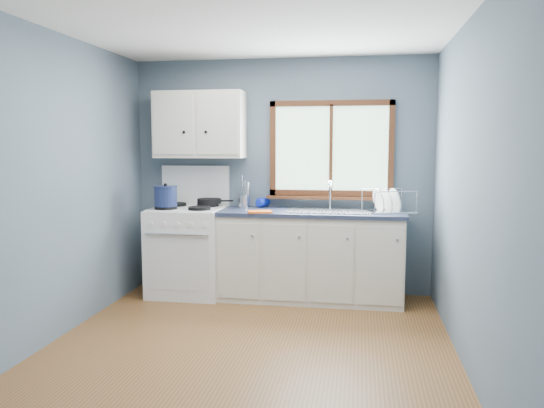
% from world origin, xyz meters
% --- Properties ---
extents(floor, '(3.20, 3.60, 0.02)m').
position_xyz_m(floor, '(0.00, 0.00, -0.01)').
color(floor, brown).
rests_on(floor, ground).
extents(ceiling, '(3.20, 3.60, 0.02)m').
position_xyz_m(ceiling, '(0.00, 0.00, 2.51)').
color(ceiling, white).
rests_on(ceiling, wall_back).
extents(wall_back, '(3.20, 0.02, 2.50)m').
position_xyz_m(wall_back, '(0.00, 1.81, 1.25)').
color(wall_back, slate).
rests_on(wall_back, ground).
extents(wall_front, '(3.20, 0.02, 2.50)m').
position_xyz_m(wall_front, '(0.00, -1.81, 1.25)').
color(wall_front, slate).
rests_on(wall_front, ground).
extents(wall_left, '(0.02, 3.60, 2.50)m').
position_xyz_m(wall_left, '(-1.61, 0.00, 1.25)').
color(wall_left, slate).
rests_on(wall_left, ground).
extents(wall_right, '(0.02, 3.60, 2.50)m').
position_xyz_m(wall_right, '(1.61, 0.00, 1.25)').
color(wall_right, slate).
rests_on(wall_right, ground).
extents(gas_range, '(0.76, 0.69, 1.36)m').
position_xyz_m(gas_range, '(-0.95, 1.47, 0.49)').
color(gas_range, white).
rests_on(gas_range, floor).
extents(base_cabinets, '(1.85, 0.60, 0.88)m').
position_xyz_m(base_cabinets, '(0.36, 1.49, 0.41)').
color(base_cabinets, beige).
rests_on(base_cabinets, floor).
extents(countertop, '(1.89, 0.64, 0.04)m').
position_xyz_m(countertop, '(0.36, 1.49, 0.90)').
color(countertop, '#1D253A').
rests_on(countertop, base_cabinets).
extents(sink, '(0.84, 0.46, 0.44)m').
position_xyz_m(sink, '(0.54, 1.49, 0.86)').
color(sink, silver).
rests_on(sink, countertop).
extents(window, '(1.36, 0.10, 1.03)m').
position_xyz_m(window, '(0.54, 1.77, 1.48)').
color(window, '#9EC6A8').
rests_on(window, wall_back).
extents(upper_cabinets, '(0.95, 0.35, 0.70)m').
position_xyz_m(upper_cabinets, '(-0.85, 1.63, 1.80)').
color(upper_cabinets, beige).
rests_on(upper_cabinets, wall_back).
extents(skillet, '(0.41, 0.32, 0.05)m').
position_xyz_m(skillet, '(-0.76, 1.64, 0.99)').
color(skillet, black).
rests_on(skillet, gas_range).
extents(stockpot, '(0.25, 0.25, 0.24)m').
position_xyz_m(stockpot, '(-1.13, 1.31, 1.07)').
color(stockpot, '#18224B').
rests_on(stockpot, gas_range).
extents(utensil_crock, '(0.13, 0.13, 0.34)m').
position_xyz_m(utensil_crock, '(-0.38, 1.64, 0.99)').
color(utensil_crock, silver).
rests_on(utensil_crock, countertop).
extents(thermos, '(0.07, 0.07, 0.27)m').
position_xyz_m(thermos, '(-0.36, 1.69, 1.06)').
color(thermos, silver).
rests_on(thermos, countertop).
extents(soap_bottle, '(0.14, 0.14, 0.27)m').
position_xyz_m(soap_bottle, '(-0.22, 1.67, 1.06)').
color(soap_bottle, '#0C22AC').
rests_on(soap_bottle, countertop).
extents(dish_towel, '(0.27, 0.23, 0.02)m').
position_xyz_m(dish_towel, '(-0.13, 1.27, 0.93)').
color(dish_towel, orange).
rests_on(dish_towel, countertop).
extents(dish_rack, '(0.56, 0.49, 0.24)m').
position_xyz_m(dish_rack, '(1.12, 1.53, 0.98)').
color(dish_rack, silver).
rests_on(dish_rack, countertop).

